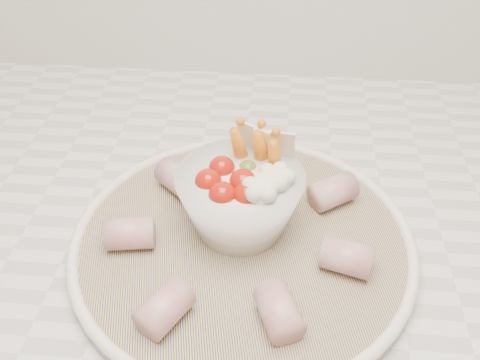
{
  "coord_description": "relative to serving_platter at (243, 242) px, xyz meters",
  "views": [
    {
      "loc": [
        -0.07,
        0.98,
        1.33
      ],
      "look_at": [
        -0.1,
        1.39,
        1.0
      ],
      "focal_mm": 40.0,
      "sensor_mm": 36.0,
      "label": 1
    }
  ],
  "objects": [
    {
      "name": "serving_platter",
      "position": [
        0.0,
        0.0,
        0.0
      ],
      "size": [
        0.42,
        0.42,
        0.02
      ],
      "color": "navy",
      "rests_on": "kitchen_counter"
    },
    {
      "name": "cured_meat_rolls",
      "position": [
        -0.0,
        0.0,
        0.02
      ],
      "size": [
        0.27,
        0.28,
        0.03
      ],
      "color": "#A94D54",
      "rests_on": "serving_platter"
    },
    {
      "name": "veggie_bowl",
      "position": [
        -0.0,
        0.02,
        0.04
      ],
      "size": [
        0.13,
        0.13,
        0.11
      ],
      "color": "white",
      "rests_on": "serving_platter"
    }
  ]
}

